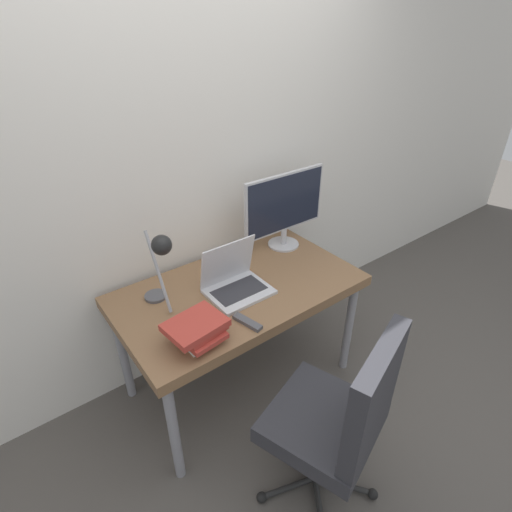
{
  "coord_description": "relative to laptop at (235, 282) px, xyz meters",
  "views": [
    {
      "loc": [
        -1.0,
        -1.1,
        1.99
      ],
      "look_at": [
        0.09,
        0.34,
        0.91
      ],
      "focal_mm": 28.0,
      "sensor_mm": 36.0,
      "label": 1
    }
  ],
  "objects": [
    {
      "name": "desk_lamp",
      "position": [
        -0.37,
        0.06,
        0.25
      ],
      "size": [
        0.11,
        0.28,
        0.44
      ],
      "color": "#4C4C51",
      "rests_on": "desk"
    },
    {
      "name": "ground_plane",
      "position": [
        0.03,
        -0.36,
        -0.78
      ],
      "size": [
        12.0,
        12.0,
        0.0
      ],
      "primitive_type": "plane",
      "color": "#514C47"
    },
    {
      "name": "game_controller",
      "position": [
        -0.37,
        -0.21,
        -0.03
      ],
      "size": [
        0.13,
        0.11,
        0.04
      ],
      "color": "white",
      "rests_on": "desk"
    },
    {
      "name": "laptop",
      "position": [
        0.0,
        0.0,
        0.0
      ],
      "size": [
        0.32,
        0.26,
        0.27
      ],
      "color": "silver",
      "rests_on": "desk"
    },
    {
      "name": "wall_back",
      "position": [
        0.03,
        0.45,
        0.52
      ],
      "size": [
        8.0,
        0.05,
        2.6
      ],
      "color": "silver",
      "rests_on": "ground_plane"
    },
    {
      "name": "tv_remote",
      "position": [
        -0.11,
        -0.26,
        -0.04
      ],
      "size": [
        0.07,
        0.16,
        0.02
      ],
      "color": "#4C4C51",
      "rests_on": "desk"
    },
    {
      "name": "desk",
      "position": [
        0.03,
        0.02,
        -0.12
      ],
      "size": [
        1.32,
        0.75,
        0.73
      ],
      "color": "brown",
      "rests_on": "ground_plane"
    },
    {
      "name": "book_stack",
      "position": [
        -0.35,
        -0.23,
        0.01
      ],
      "size": [
        0.28,
        0.23,
        0.11
      ],
      "color": "silver",
      "rests_on": "desk"
    },
    {
      "name": "office_chair",
      "position": [
        -0.03,
        -0.81,
        -0.22
      ],
      "size": [
        0.58,
        0.59,
        1.0
      ],
      "color": "black",
      "rests_on": "ground_plane"
    },
    {
      "name": "monitor",
      "position": [
        0.53,
        0.22,
        0.21
      ],
      "size": [
        0.59,
        0.2,
        0.48
      ],
      "color": "#B7B7BC",
      "rests_on": "desk"
    }
  ]
}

